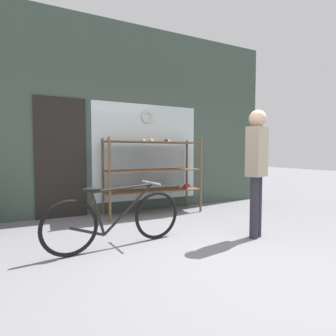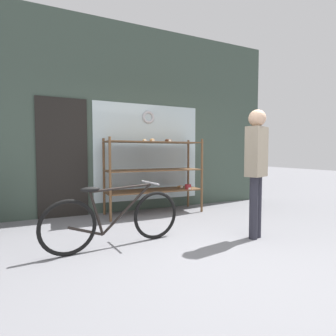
{
  "view_description": "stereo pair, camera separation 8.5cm",
  "coord_description": "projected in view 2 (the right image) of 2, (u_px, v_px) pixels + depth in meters",
  "views": [
    {
      "loc": [
        -1.68,
        -2.28,
        1.14
      ],
      "look_at": [
        0.09,
        1.43,
        0.9
      ],
      "focal_mm": 28.0,
      "sensor_mm": 36.0,
      "label": 1
    },
    {
      "loc": [
        -1.6,
        -2.31,
        1.14
      ],
      "look_at": [
        0.09,
        1.43,
        0.9
      ],
      "focal_mm": 28.0,
      "sensor_mm": 36.0,
      "label": 2
    }
  ],
  "objects": [
    {
      "name": "pedestrian",
      "position": [
        256.0,
        163.0,
        3.46
      ],
      "size": [
        0.36,
        0.29,
        1.7
      ],
      "rotation": [
        0.0,
        0.0,
        0.39
      ],
      "color": "#282833",
      "rests_on": "ground_plane"
    },
    {
      "name": "storefront_facade",
      "position": [
        136.0,
        121.0,
        5.17
      ],
      "size": [
        6.07,
        0.13,
        3.61
      ],
      "color": "#3D4C42",
      "rests_on": "ground_plane"
    },
    {
      "name": "ground_plane",
      "position": [
        215.0,
        258.0,
        2.83
      ],
      "size": [
        30.0,
        30.0,
        0.0
      ],
      "primitive_type": "plane",
      "color": "slate"
    },
    {
      "name": "display_case",
      "position": [
        155.0,
        169.0,
        4.92
      ],
      "size": [
        1.81,
        0.59,
        1.42
      ],
      "color": "brown",
      "rests_on": "ground_plane"
    },
    {
      "name": "bicycle",
      "position": [
        115.0,
        219.0,
        3.17
      ],
      "size": [
        1.73,
        0.46,
        0.76
      ],
      "rotation": [
        0.0,
        0.0,
        0.13
      ],
      "color": "black",
      "rests_on": "ground_plane"
    }
  ]
}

